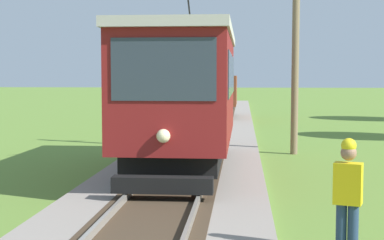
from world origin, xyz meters
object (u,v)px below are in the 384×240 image
object	(u,v)px
track_worker	(348,195)
utility_pole_mid	(296,28)
red_tram	(184,93)
freight_car	(216,94)

from	to	relation	value
track_worker	utility_pole_mid	bearing A→B (deg)	16.68
utility_pole_mid	track_worker	xyz separation A→B (m)	(-0.27, -11.43, -3.24)
track_worker	red_tram	bearing A→B (deg)	40.63
red_tram	freight_car	xyz separation A→B (m)	(-0.00, 18.94, -0.64)
red_tram	track_worker	bearing A→B (deg)	-67.38
red_tram	utility_pole_mid	bearing A→B (deg)	51.71
utility_pole_mid	track_worker	bearing A→B (deg)	-91.33
freight_car	utility_pole_mid	bearing A→B (deg)	-77.43
red_tram	track_worker	size ratio (longest dim) A/B	4.79
red_tram	freight_car	size ratio (longest dim) A/B	1.64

